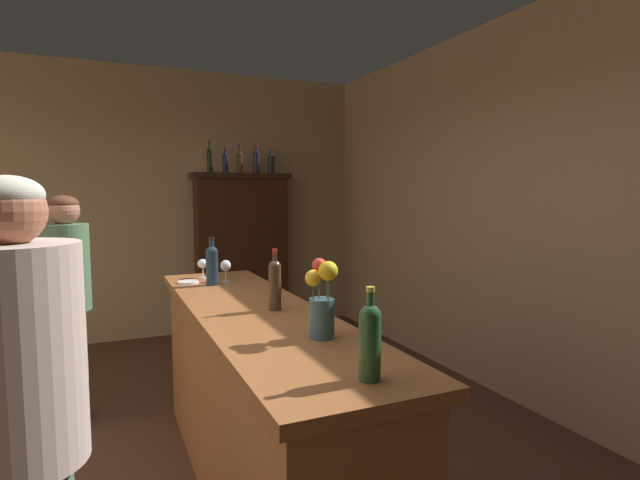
% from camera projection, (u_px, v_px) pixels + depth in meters
% --- Properties ---
extents(wall_back, '(5.71, 0.12, 2.98)m').
position_uv_depth(wall_back, '(111.00, 205.00, 5.37)').
color(wall_back, tan).
rests_on(wall_back, ground).
extents(wall_right, '(0.12, 6.76, 2.98)m').
position_uv_depth(wall_right, '(567.00, 212.00, 3.44)').
color(wall_right, tan).
rests_on(wall_right, ground).
extents(bar_counter, '(0.63, 2.56, 1.02)m').
position_uv_depth(bar_counter, '(257.00, 403.00, 2.63)').
color(bar_counter, '#9A5B32').
rests_on(bar_counter, ground).
extents(display_cabinet, '(1.11, 0.36, 1.84)m').
position_uv_depth(display_cabinet, '(242.00, 251.00, 5.73)').
color(display_cabinet, '#321A0D').
rests_on(display_cabinet, ground).
extents(wine_bottle_pinot, '(0.07, 0.07, 0.31)m').
position_uv_depth(wine_bottle_pinot, '(370.00, 338.00, 1.59)').
color(wine_bottle_pinot, '#234B27').
rests_on(wine_bottle_pinot, bar_counter).
extents(wine_bottle_chardonnay, '(0.08, 0.08, 0.31)m').
position_uv_depth(wine_bottle_chardonnay, '(212.00, 263.00, 3.24)').
color(wine_bottle_chardonnay, '#192C3E').
rests_on(wine_bottle_chardonnay, bar_counter).
extents(wine_bottle_rose, '(0.06, 0.06, 0.32)m').
position_uv_depth(wine_bottle_rose, '(275.00, 283.00, 2.55)').
color(wine_bottle_rose, '#402C1E').
rests_on(wine_bottle_rose, bar_counter).
extents(wine_glass_front, '(0.08, 0.08, 0.13)m').
position_uv_depth(wine_glass_front, '(203.00, 264.00, 3.53)').
color(wine_glass_front, white).
rests_on(wine_glass_front, bar_counter).
extents(wine_glass_mid, '(0.07, 0.07, 0.15)m').
position_uv_depth(wine_glass_mid, '(226.00, 266.00, 3.39)').
color(wine_glass_mid, white).
rests_on(wine_glass_mid, bar_counter).
extents(flower_arrangement, '(0.14, 0.13, 0.33)m').
position_uv_depth(flower_arrangement, '(322.00, 298.00, 2.05)').
color(flower_arrangement, '#355862').
rests_on(flower_arrangement, bar_counter).
extents(cheese_plate, '(0.14, 0.14, 0.01)m').
position_uv_depth(cheese_plate, '(188.00, 282.00, 3.33)').
color(cheese_plate, white).
rests_on(cheese_plate, bar_counter).
extents(display_bottle_left, '(0.06, 0.06, 0.35)m').
position_uv_depth(display_bottle_left, '(210.00, 159.00, 5.49)').
color(display_bottle_left, black).
rests_on(display_bottle_left, display_cabinet).
extents(display_bottle_midleft, '(0.06, 0.06, 0.29)m').
position_uv_depth(display_bottle_midleft, '(225.00, 162.00, 5.56)').
color(display_bottle_midleft, '#1B213E').
rests_on(display_bottle_midleft, display_cabinet).
extents(display_bottle_center, '(0.07, 0.07, 0.33)m').
position_uv_depth(display_bottle_center, '(240.00, 161.00, 5.63)').
color(display_bottle_center, '#492A19').
rests_on(display_bottle_center, display_cabinet).
extents(display_bottle_midright, '(0.07, 0.07, 0.33)m').
position_uv_depth(display_bottle_midright, '(256.00, 161.00, 5.70)').
color(display_bottle_midright, '#222139').
rests_on(display_bottle_midright, display_cabinet).
extents(display_bottle_right, '(0.08, 0.08, 0.31)m').
position_uv_depth(display_bottle_right, '(271.00, 162.00, 5.78)').
color(display_bottle_right, '#252434').
rests_on(display_bottle_right, display_cabinet).
extents(patron_near_entrance, '(0.31, 0.31, 1.61)m').
position_uv_depth(patron_near_entrance, '(68.00, 297.00, 3.44)').
color(patron_near_entrance, '#4B5E49').
rests_on(patron_near_entrance, ground).
extents(patron_by_cabinet, '(0.36, 0.36, 1.67)m').
position_uv_depth(patron_by_cabinet, '(22.00, 437.00, 1.44)').
color(patron_by_cabinet, '#466654').
rests_on(patron_by_cabinet, ground).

